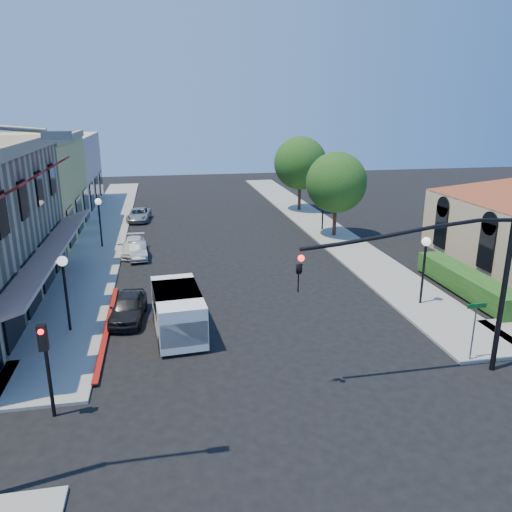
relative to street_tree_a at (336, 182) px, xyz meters
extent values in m
plane|color=black|center=(-8.80, -22.00, -4.19)|extent=(120.00, 120.00, 0.00)
cube|color=gray|center=(-17.55, 5.00, -4.13)|extent=(3.50, 50.00, 0.12)
cube|color=gray|center=(-0.05, 5.00, -4.13)|extent=(3.50, 50.00, 0.12)
cube|color=maroon|center=(-15.70, -14.00, -4.19)|extent=(0.25, 10.00, 0.06)
cube|color=tan|center=(-19.45, -11.00, 3.61)|extent=(0.50, 18.20, 0.60)
cube|color=#561416|center=(-18.40, -11.00, -1.14)|extent=(1.75, 17.00, 0.67)
cube|color=#521011|center=(-18.75, -14.60, 2.36)|extent=(1.02, 1.50, 0.60)
cube|color=#521011|center=(-18.75, -11.20, 2.36)|extent=(1.02, 1.50, 0.60)
cube|color=#521011|center=(-18.75, -7.80, 2.36)|extent=(1.02, 1.50, 0.60)
cube|color=#521011|center=(-18.75, -4.40, 2.36)|extent=(1.02, 1.50, 0.60)
cube|color=black|center=(-19.25, -15.10, -2.59)|extent=(0.12, 2.60, 2.60)
cube|color=black|center=(-19.25, -11.70, -2.59)|extent=(0.12, 2.60, 2.60)
cube|color=black|center=(-19.25, -8.30, -2.59)|extent=(0.12, 2.60, 2.60)
cube|color=black|center=(-19.25, -4.90, -2.59)|extent=(0.12, 2.60, 2.60)
cube|color=tan|center=(-24.30, 4.00, -0.39)|extent=(10.00, 12.00, 7.60)
cube|color=tan|center=(-24.30, 16.00, -0.69)|extent=(10.00, 12.00, 7.00)
cube|color=black|center=(5.65, -10.50, -2.39)|extent=(0.12, 1.40, 2.80)
cube|color=black|center=(5.65, -5.50, -2.39)|extent=(0.12, 1.40, 2.80)
cube|color=#1D4A15|center=(2.90, -13.00, -4.19)|extent=(1.40, 8.00, 1.10)
cylinder|color=black|center=(0.00, 0.00, -3.14)|extent=(0.28, 0.28, 2.10)
sphere|color=#1D4A15|center=(0.00, 0.00, 0.01)|extent=(4.56, 4.56, 4.56)
cylinder|color=black|center=(0.00, 10.00, -3.06)|extent=(0.28, 0.28, 2.27)
sphere|color=#1D4A15|center=(0.00, 10.00, 0.36)|extent=(4.94, 4.94, 4.94)
cylinder|color=black|center=(-0.80, -20.50, -1.19)|extent=(0.20, 0.20, 6.00)
cylinder|color=black|center=(-4.70, -20.50, 1.41)|extent=(7.80, 0.14, 0.14)
imported|color=black|center=(-8.60, -20.50, 0.51)|extent=(0.20, 0.16, 1.00)
sphere|color=#FF0C0C|center=(-8.60, -20.68, 0.81)|extent=(0.22, 0.22, 0.22)
cylinder|color=black|center=(-16.80, -20.50, -2.69)|extent=(0.12, 0.12, 3.00)
cube|color=black|center=(-16.80, -20.65, -1.29)|extent=(0.28, 0.22, 0.85)
sphere|color=#FF0C0C|center=(-16.80, -20.77, -1.04)|extent=(0.18, 0.18, 0.18)
cube|color=#595B5E|center=(-15.10, -24.00, 4.96)|extent=(0.60, 0.25, 0.18)
cylinder|color=#595B5E|center=(-1.30, -19.80, -2.94)|extent=(0.06, 0.06, 2.50)
cube|color=#0C591E|center=(-1.30, -19.80, -1.79)|extent=(0.80, 0.04, 0.18)
cylinder|color=black|center=(-17.30, -14.00, -2.59)|extent=(0.12, 0.12, 3.20)
sphere|color=white|center=(-17.30, -14.00, -0.84)|extent=(0.44, 0.44, 0.44)
cylinder|color=black|center=(-17.30, 0.00, -2.59)|extent=(0.12, 0.12, 3.20)
sphere|color=white|center=(-17.30, 0.00, -0.84)|extent=(0.44, 0.44, 0.44)
cylinder|color=black|center=(-0.30, -14.00, -2.59)|extent=(0.12, 0.12, 3.20)
sphere|color=white|center=(-0.30, -14.00, -0.84)|extent=(0.44, 0.44, 0.44)
cylinder|color=black|center=(-0.30, 2.00, -2.59)|extent=(0.12, 0.12, 3.20)
sphere|color=white|center=(-0.30, 2.00, -0.84)|extent=(0.44, 0.44, 0.44)
cube|color=white|center=(-12.53, -15.03, -3.11)|extent=(2.30, 4.68, 1.86)
cube|color=white|center=(-12.38, -16.99, -3.21)|extent=(1.95, 0.76, 1.03)
cube|color=black|center=(-12.41, -16.63, -2.70)|extent=(1.76, 0.23, 0.93)
cube|color=black|center=(-12.55, -14.72, -2.64)|extent=(2.18, 2.83, 0.93)
cylinder|color=black|center=(-13.29, -16.64, -3.85)|extent=(0.31, 0.70, 0.68)
cylinder|color=black|center=(-13.52, -13.55, -3.85)|extent=(0.31, 0.70, 0.68)
cylinder|color=black|center=(-11.53, -16.51, -3.85)|extent=(0.31, 0.70, 0.68)
cylinder|color=black|center=(-11.77, -13.42, -3.85)|extent=(0.31, 0.70, 0.68)
imported|color=black|center=(-14.79, -13.07, -3.56)|extent=(1.87, 3.85, 1.27)
imported|color=#939698|center=(-14.73, -3.00, -3.66)|extent=(1.44, 3.33, 1.07)
imported|color=silver|center=(-15.00, -2.00, -3.64)|extent=(1.63, 3.82, 1.10)
imported|color=#9B9DA0|center=(-15.00, 8.41, -3.65)|extent=(2.20, 4.07, 1.09)
camera|label=1|loc=(-12.95, -35.61, 5.58)|focal=35.00mm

